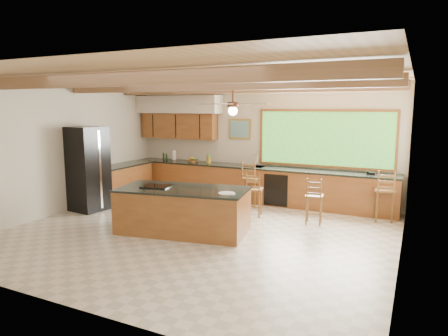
% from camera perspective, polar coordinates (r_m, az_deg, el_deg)
% --- Properties ---
extents(ground, '(7.20, 7.20, 0.00)m').
position_cam_1_polar(ground, '(7.92, -3.65, -9.19)').
color(ground, beige).
rests_on(ground, ground).
extents(room_shell, '(7.27, 6.54, 3.02)m').
position_cam_1_polar(room_shell, '(8.20, -2.57, 7.16)').
color(room_shell, beige).
rests_on(room_shell, ground).
extents(counter_run, '(7.12, 3.10, 1.22)m').
position_cam_1_polar(counter_run, '(10.34, -0.72, -2.26)').
color(counter_run, brown).
rests_on(counter_run, ground).
extents(island, '(2.67, 1.59, 0.89)m').
position_cam_1_polar(island, '(7.89, -5.87, -5.99)').
color(island, brown).
rests_on(island, ground).
extents(refrigerator, '(0.85, 0.83, 1.98)m').
position_cam_1_polar(refrigerator, '(9.94, -18.88, -0.10)').
color(refrigerator, black).
rests_on(refrigerator, ground).
extents(bar_stool_a, '(0.42, 0.42, 1.14)m').
position_cam_1_polar(bar_stool_a, '(9.81, 3.73, -1.62)').
color(bar_stool_a, brown).
rests_on(bar_stool_a, ground).
extents(bar_stool_b, '(0.43, 0.43, 1.02)m').
position_cam_1_polar(bar_stool_b, '(8.90, 4.17, -3.18)').
color(bar_stool_b, brown).
rests_on(bar_stool_b, ground).
extents(bar_stool_c, '(0.49, 0.49, 1.12)m').
position_cam_1_polar(bar_stool_c, '(9.13, 21.86, -3.11)').
color(bar_stool_c, brown).
rests_on(bar_stool_c, ground).
extents(bar_stool_d, '(0.40, 0.40, 0.99)m').
position_cam_1_polar(bar_stool_d, '(8.51, 12.69, -4.04)').
color(bar_stool_d, brown).
rests_on(bar_stool_d, ground).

